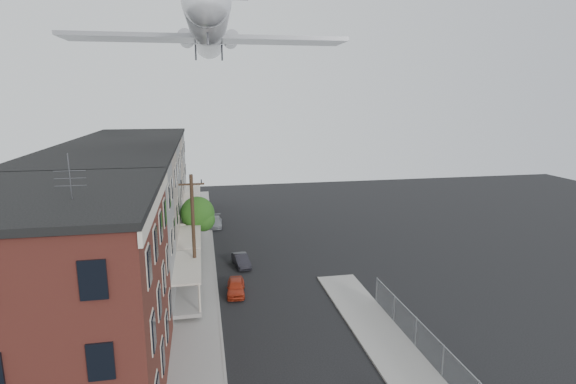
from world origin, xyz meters
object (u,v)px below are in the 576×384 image
object	(u,v)px
car_near	(236,287)
car_mid	(241,260)
street_tree	(199,215)
car_far	(215,222)
airplane	(208,30)
utility_pole	(194,233)

from	to	relation	value
car_near	car_mid	bearing A→B (deg)	85.74
street_tree	car_near	distance (m)	11.26
street_tree	car_near	xyz separation A→B (m)	(2.58, -10.57, -2.90)
car_far	airplane	distance (m)	21.24
car_near	airplane	world-z (taller)	airplane
utility_pole	car_mid	size ratio (longest dim) A/B	2.80
utility_pole	car_far	size ratio (longest dim) A/B	2.39
street_tree	airplane	xyz separation A→B (m)	(1.44, -0.74, 16.56)
car_mid	airplane	size ratio (longest dim) A/B	0.12
car_mid	car_far	world-z (taller)	car_far
street_tree	car_mid	bearing A→B (deg)	-55.39
utility_pole	airplane	xyz separation A→B (m)	(1.77, 9.19, 15.33)
utility_pole	car_mid	xyz separation A→B (m)	(3.80, 4.89, -4.15)
street_tree	airplane	world-z (taller)	airplane
car_far	airplane	size ratio (longest dim) A/B	0.14
car_mid	car_far	bearing A→B (deg)	90.08
utility_pole	street_tree	size ratio (longest dim) A/B	1.73
utility_pole	airplane	world-z (taller)	airplane
car_near	car_far	xyz separation A→B (m)	(-0.91, 18.34, -0.01)
car_far	airplane	xyz separation A→B (m)	(-0.23, -8.50, 19.46)
utility_pole	car_near	world-z (taller)	utility_pole
street_tree	car_far	bearing A→B (deg)	77.85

